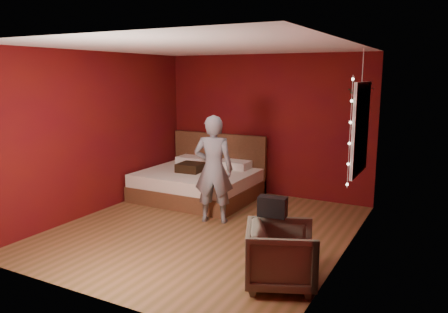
% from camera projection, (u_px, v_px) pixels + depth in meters
% --- Properties ---
extents(floor, '(4.50, 4.50, 0.00)m').
position_uv_depth(floor, '(205.00, 229.00, 6.40)').
color(floor, brown).
rests_on(floor, ground).
extents(room_walls, '(4.04, 4.54, 2.62)m').
position_uv_depth(room_walls, '(204.00, 115.00, 6.09)').
color(room_walls, '#581009').
rests_on(room_walls, ground).
extents(window, '(0.05, 0.97, 1.27)m').
position_uv_depth(window, '(360.00, 129.00, 5.99)').
color(window, white).
rests_on(window, room_walls).
extents(fairy_lights, '(0.04, 0.04, 1.45)m').
position_uv_depth(fairy_lights, '(350.00, 133.00, 5.55)').
color(fairy_lights, silver).
rests_on(fairy_lights, room_walls).
extents(bed, '(2.00, 1.70, 1.10)m').
position_uv_depth(bed, '(200.00, 182.00, 8.04)').
color(bed, brown).
rests_on(bed, ground).
extents(person, '(0.69, 0.56, 1.64)m').
position_uv_depth(person, '(214.00, 169.00, 6.59)').
color(person, slate).
rests_on(person, ground).
extents(armchair, '(0.96, 0.95, 0.67)m').
position_uv_depth(armchair, '(281.00, 255.00, 4.64)').
color(armchair, '#6A6954').
rests_on(armchair, ground).
extents(handbag, '(0.33, 0.19, 0.23)m').
position_uv_depth(handbag, '(272.00, 207.00, 4.85)').
color(handbag, black).
rests_on(handbag, armchair).
extents(throw_pillow, '(0.46, 0.46, 0.15)m').
position_uv_depth(throw_pillow, '(191.00, 167.00, 7.90)').
color(throw_pillow, black).
rests_on(throw_pillow, bed).
extents(hanging_plant, '(0.39, 0.34, 0.88)m').
position_uv_depth(hanging_plant, '(361.00, 96.00, 6.28)').
color(hanging_plant, silver).
rests_on(hanging_plant, room_walls).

